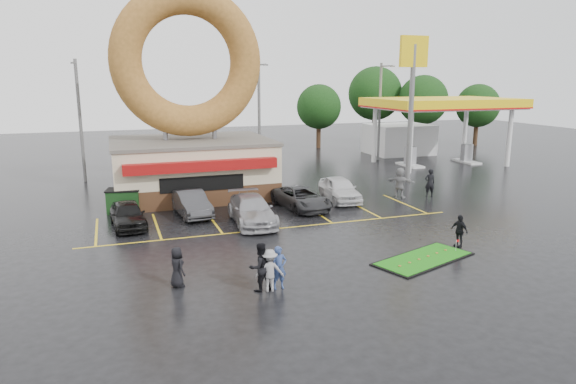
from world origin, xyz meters
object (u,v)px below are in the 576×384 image
object	(u,v)px
car_dgrey	(191,203)
car_white	(340,189)
shell_sign	(412,82)
dumpster	(124,201)
car_silver	(252,210)
streetlight_right	(380,109)
streetlight_mid	(259,113)
donut_shop	(190,128)
gas_station	(422,121)
car_grey	(301,198)
car_black	(128,215)
person_blue	(279,268)
streetlight_left	(80,118)
putting_green	(424,259)
person_cameraman	(459,231)

from	to	relation	value
car_dgrey	car_white	distance (m)	9.46
shell_sign	dumpster	distance (m)	21.72
car_silver	shell_sign	bearing A→B (deg)	30.03
streetlight_right	car_white	world-z (taller)	streetlight_right
streetlight_mid	car_dgrey	size ratio (longest dim) A/B	2.09
donut_shop	shell_sign	world-z (taller)	donut_shop
car_white	shell_sign	bearing A→B (deg)	34.06
gas_station	shell_sign	distance (m)	11.93
shell_sign	streetlight_mid	distance (m)	12.93
car_grey	dumpster	distance (m)	10.34
car_dgrey	car_silver	xyz separation A→B (m)	(2.83, -2.70, 0.02)
donut_shop	car_dgrey	distance (m)	6.69
gas_station	car_black	xyz separation A→B (m)	(-27.41, -14.74, -3.02)
donut_shop	dumpster	xyz separation A→B (m)	(-4.50, -3.46, -3.81)
car_black	dumpster	world-z (taller)	car_black
car_black	person_blue	world-z (taller)	person_blue
gas_station	streetlight_left	distance (m)	30.04
gas_station	putting_green	distance (m)	28.89
car_grey	putting_green	size ratio (longest dim) A/B	0.92
person_cameraman	streetlight_left	bearing A→B (deg)	-157.91
car_black	car_white	distance (m)	13.05
car_black	car_dgrey	distance (m)	3.72
putting_green	car_grey	bearing A→B (deg)	100.70
gas_station	car_silver	distance (m)	26.73
car_dgrey	dumpster	xyz separation A→B (m)	(-3.57, 2.00, -0.06)
streetlight_mid	person_blue	world-z (taller)	streetlight_mid
shell_sign	car_silver	xyz separation A→B (m)	(-14.10, -7.19, -6.65)
person_cameraman	car_white	bearing A→B (deg)	172.44
car_white	donut_shop	bearing A→B (deg)	155.38
streetlight_right	donut_shop	bearing A→B (deg)	-154.79
streetlight_mid	car_dgrey	bearing A→B (deg)	-120.60
car_grey	dumpster	xyz separation A→B (m)	(-10.00, 2.61, 0.00)
streetlight_right	putting_green	world-z (taller)	streetlight_right
streetlight_left	person_cameraman	xyz separation A→B (m)	(16.91, -22.03, -4.02)
gas_station	car_white	bearing A→B (deg)	-138.16
car_black	putting_green	bearing A→B (deg)	-42.88
car_white	putting_green	world-z (taller)	car_white
gas_station	person_cameraman	world-z (taller)	gas_station
person_cameraman	donut_shop	bearing A→B (deg)	-162.11
streetlight_left	car_white	world-z (taller)	streetlight_left
car_black	person_cameraman	world-z (taller)	person_cameraman
car_black	car_white	size ratio (longest dim) A/B	0.90
donut_shop	person_cameraman	distance (m)	18.43
streetlight_right	car_black	xyz separation A→B (m)	(-23.41, -15.71, -4.10)
donut_shop	putting_green	size ratio (longest dim) A/B	2.66
gas_station	putting_green	bearing A→B (deg)	-123.00
streetlight_left	dumpster	xyz separation A→B (m)	(2.50, -10.41, -4.13)
car_grey	car_white	xyz separation A→B (m)	(3.02, 1.07, 0.11)
person_cameraman	putting_green	size ratio (longest dim) A/B	0.30
streetlight_mid	car_silver	bearing A→B (deg)	-107.58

